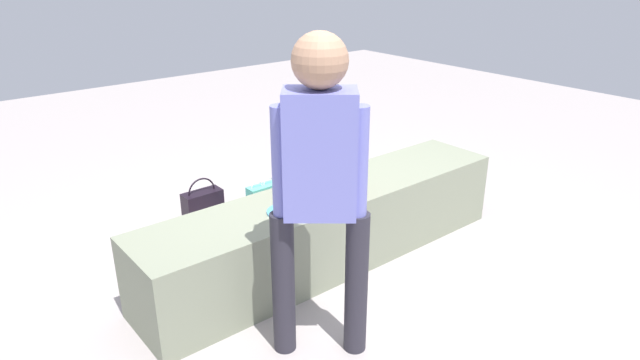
# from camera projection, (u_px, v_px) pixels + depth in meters

# --- Properties ---
(ground_plane) EXTENTS (12.00, 12.00, 0.00)m
(ground_plane) POSITION_uv_depth(u_px,v_px,m) (330.00, 260.00, 3.60)
(ground_plane) COLOR #A69C9A
(concrete_ledge) EXTENTS (2.55, 0.52, 0.50)m
(concrete_ledge) POSITION_uv_depth(u_px,v_px,m) (330.00, 226.00, 3.51)
(concrete_ledge) COLOR gray
(concrete_ledge) RESTS_ON ground_plane
(child_seated) EXTENTS (0.28, 0.33, 0.48)m
(child_seated) POSITION_uv_depth(u_px,v_px,m) (322.00, 160.00, 3.30)
(child_seated) COLOR #2B1841
(child_seated) RESTS_ON concrete_ledge
(adult_standing) EXTENTS (0.38, 0.35, 1.57)m
(adult_standing) POSITION_uv_depth(u_px,v_px,m) (320.00, 175.00, 2.44)
(adult_standing) COLOR #292731
(adult_standing) RESTS_ON ground_plane
(cake_plate) EXTENTS (0.22, 0.22, 0.07)m
(cake_plate) POSITION_uv_depth(u_px,v_px,m) (286.00, 209.00, 3.11)
(cake_plate) COLOR #4CA5D8
(cake_plate) RESTS_ON concrete_ledge
(gift_bag) EXTENTS (0.23, 0.09, 0.38)m
(gift_bag) POSITION_uv_depth(u_px,v_px,m) (264.00, 206.00, 3.96)
(gift_bag) COLOR #59C6B2
(gift_bag) RESTS_ON ground_plane
(railing_post) EXTENTS (0.36, 0.36, 1.04)m
(railing_post) POSITION_uv_depth(u_px,v_px,m) (324.00, 136.00, 4.79)
(railing_post) COLOR black
(railing_post) RESTS_ON ground_plane
(water_bottle_near_gift) EXTENTS (0.06, 0.06, 0.19)m
(water_bottle_near_gift) POSITION_uv_depth(u_px,v_px,m) (243.00, 231.00, 3.80)
(water_bottle_near_gift) COLOR silver
(water_bottle_near_gift) RESTS_ON ground_plane
(party_cup_red) EXTENTS (0.08, 0.08, 0.09)m
(party_cup_red) POSITION_uv_depth(u_px,v_px,m) (144.00, 265.00, 3.46)
(party_cup_red) COLOR red
(party_cup_red) RESTS_ON ground_plane
(handbag_black_leather) EXTENTS (0.29, 0.13, 0.35)m
(handbag_black_leather) POSITION_uv_depth(u_px,v_px,m) (203.00, 206.00, 4.07)
(handbag_black_leather) COLOR black
(handbag_black_leather) RESTS_ON ground_plane
(handbag_brown_canvas) EXTENTS (0.29, 0.12, 0.34)m
(handbag_brown_canvas) POSITION_uv_depth(u_px,v_px,m) (330.00, 204.00, 4.11)
(handbag_brown_canvas) COLOR brown
(handbag_brown_canvas) RESTS_ON ground_plane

